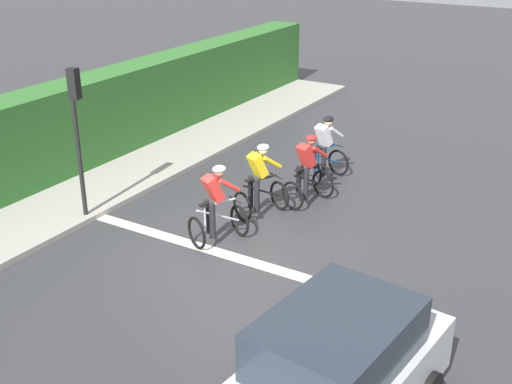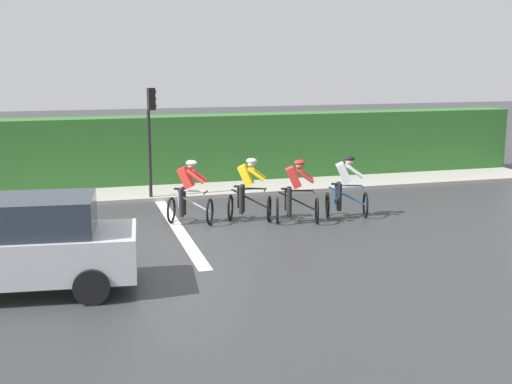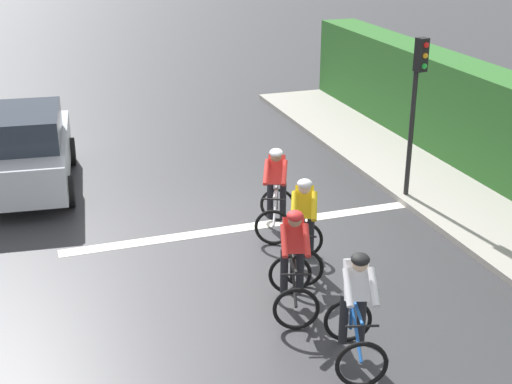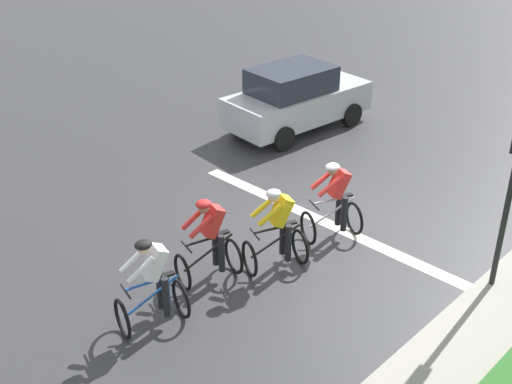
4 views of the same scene
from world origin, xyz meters
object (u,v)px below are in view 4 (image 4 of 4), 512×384
cyclist_lead (153,285)px  traffic_light_near_crossing (512,179)px  cyclist_fourth (335,203)px  cyclist_second (210,242)px  cyclist_mid (277,231)px  car_silver (296,98)px

cyclist_lead → traffic_light_near_crossing: (-3.52, -4.69, 1.43)m
cyclist_lead → cyclist_fourth: bearing=-95.8°
traffic_light_near_crossing → cyclist_fourth: bearing=9.9°
cyclist_second → traffic_light_near_crossing: bearing=-140.0°
cyclist_mid → car_silver: car_silver is taller
cyclist_mid → car_silver: size_ratio=0.39×
cyclist_lead → cyclist_mid: same height
cyclist_second → cyclist_mid: same height
traffic_light_near_crossing → cyclist_lead: bearing=53.1°
traffic_light_near_crossing → cyclist_second: bearing=40.0°
cyclist_second → cyclist_mid: bearing=-119.1°
cyclist_second → car_silver: (3.53, -6.40, 0.08)m
traffic_light_near_crossing → car_silver: bearing=-23.6°
traffic_light_near_crossing → cyclist_mid: bearing=33.3°
cyclist_mid → cyclist_fourth: same height
cyclist_lead → cyclist_fourth: size_ratio=1.00×
cyclist_mid → traffic_light_near_crossing: 4.08m
cyclist_lead → cyclist_mid: (-0.33, -2.59, 0.00)m
cyclist_mid → cyclist_fourth: 1.56m
cyclist_second → traffic_light_near_crossing: 5.17m
cyclist_second → cyclist_fourth: same height
cyclist_lead → cyclist_fourth: (-0.42, -4.15, 0.00)m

